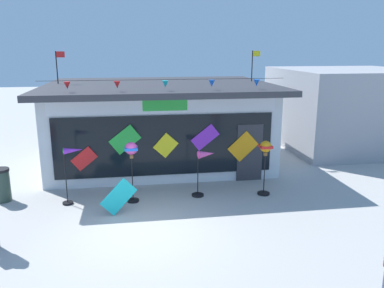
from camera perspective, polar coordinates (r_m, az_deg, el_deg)
ground_plane at (r=10.25m, az=-7.38°, el=-12.45°), size 80.00×80.00×0.00m
kite_shop_building at (r=15.68m, az=-4.81°, el=3.20°), size 8.51×6.74×4.44m
wind_spinner_far_left at (r=11.89m, az=-17.30°, el=-2.78°), size 0.71×0.32×1.74m
wind_spinner_left at (r=11.58m, az=-8.88°, el=-1.55°), size 0.38×0.38×1.85m
wind_spinner_center_left at (r=12.04m, az=1.80°, el=-2.88°), size 0.75×0.38×1.48m
wind_spinner_center_right at (r=12.27m, az=10.72°, el=-1.37°), size 0.39×0.39×1.75m
trash_bin at (r=13.10m, az=-26.16°, el=-5.41°), size 0.52×0.52×1.03m
display_kite_on_ground at (r=11.04m, az=-10.73°, el=-7.63°), size 1.05×0.19×1.05m
neighbour_building at (r=19.70m, az=21.82°, el=4.94°), size 6.06×6.05×3.60m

